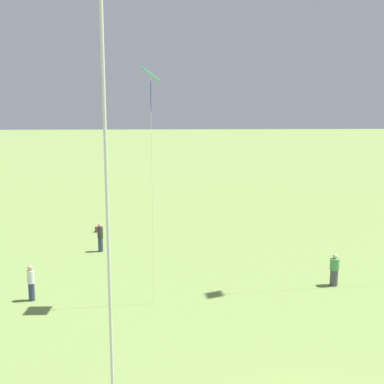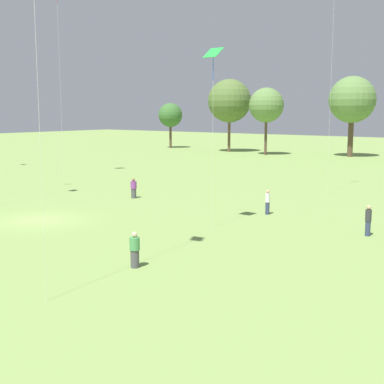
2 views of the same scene
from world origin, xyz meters
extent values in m
plane|color=#7A994C|center=(0.00, 0.00, 0.00)|extent=(240.00, 240.00, 0.00)
cylinder|color=brown|center=(-36.13, 56.38, 2.20)|extent=(0.45, 0.45, 4.40)
sphere|color=#38662D|center=(-36.13, 56.38, 6.06)|extent=(4.41, 4.41, 4.41)
cylinder|color=brown|center=(-22.20, 55.02, 2.89)|extent=(0.46, 0.46, 5.77)
sphere|color=#516B33|center=(-22.20, 55.02, 8.47)|extent=(7.19, 7.19, 7.19)
cylinder|color=brown|center=(-14.05, 53.02, 2.84)|extent=(0.41, 0.41, 5.68)
sphere|color=#5B7F42|center=(-14.05, 53.02, 7.69)|extent=(5.37, 5.37, 5.37)
cylinder|color=brown|center=(-2.28, 57.74, 2.93)|extent=(0.79, 0.79, 5.86)
sphere|color=#5B7F42|center=(-2.28, 57.74, 8.45)|extent=(6.90, 6.90, 6.90)
cylinder|color=#4C4C51|center=(-1.25, 9.86, 0.38)|extent=(0.51, 0.51, 0.76)
cylinder|color=purple|center=(-1.25, 9.86, 1.05)|extent=(0.60, 0.60, 0.56)
sphere|color=brown|center=(-1.25, 9.86, 1.45)|extent=(0.24, 0.24, 0.24)
cylinder|color=#4C4C51|center=(11.87, -3.83, 0.40)|extent=(0.52, 0.52, 0.79)
cylinder|color=#4C9956|center=(11.87, -3.83, 1.07)|extent=(0.61, 0.61, 0.56)
sphere|color=beige|center=(11.87, -3.83, 1.48)|extent=(0.24, 0.24, 0.24)
cylinder|color=#333D5B|center=(17.86, 8.27, 0.41)|extent=(0.40, 0.40, 0.82)
cylinder|color=#333338|center=(17.86, 8.27, 1.15)|extent=(0.47, 0.47, 0.64)
sphere|color=tan|center=(17.86, 8.27, 1.59)|extent=(0.24, 0.24, 0.24)
cylinder|color=#333D5B|center=(10.43, 10.37, 0.41)|extent=(0.35, 0.35, 0.82)
cylinder|color=white|center=(10.43, 10.37, 1.11)|extent=(0.41, 0.41, 0.59)
sphere|color=tan|center=(10.43, 10.37, 1.53)|extent=(0.24, 0.24, 0.24)
cylinder|color=silver|center=(10.02, 20.92, 9.58)|extent=(0.01, 0.01, 19.17)
cylinder|color=silver|center=(-16.92, 15.68, 9.50)|extent=(0.01, 0.01, 19.00)
cube|color=green|center=(9.87, 4.85, 10.01)|extent=(0.97, 0.80, 0.58)
cylinder|color=blue|center=(9.87, 4.85, 9.11)|extent=(0.04, 0.04, 1.25)
cylinder|color=silver|center=(9.87, 4.85, 5.01)|extent=(0.01, 0.01, 10.01)
camera|label=1|loc=(-12.62, 3.87, 9.31)|focal=50.00mm
camera|label=2|loc=(27.59, -20.26, 6.77)|focal=50.00mm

